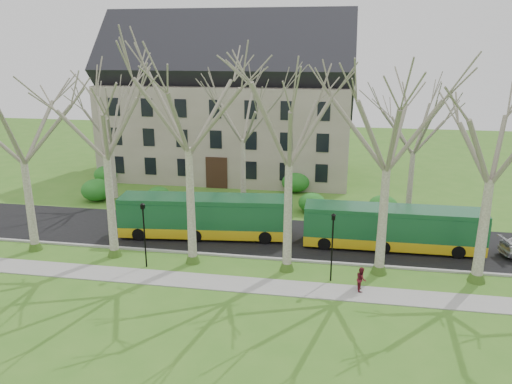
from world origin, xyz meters
TOP-DOWN VIEW (x-y plane):
  - ground at (0.00, 0.00)m, footprint 120.00×120.00m
  - sidewalk at (0.00, -2.50)m, footprint 70.00×2.00m
  - road at (0.00, 5.50)m, footprint 80.00×8.00m
  - curb at (0.00, 1.50)m, footprint 80.00×0.25m
  - building at (-6.00, 24.00)m, footprint 26.50×12.20m
  - tree_row_verge at (0.00, 0.30)m, footprint 49.00×7.00m
  - tree_row_far at (-1.33, 11.00)m, footprint 33.00×7.00m
  - lamp_row at (-0.00, -1.00)m, footprint 36.22×0.22m
  - hedges at (-4.67, 14.00)m, footprint 30.60×8.60m
  - bus_lead at (-3.48, 4.82)m, footprint 13.06×3.98m
  - bus_follow at (10.10, 4.88)m, footprint 12.38×2.65m
  - pedestrian_b at (7.79, -2.09)m, footprint 0.63×0.77m

SIDE VIEW (x-z plane):
  - ground at x=0.00m, z-range 0.00..0.00m
  - sidewalk at x=0.00m, z-range 0.00..0.06m
  - road at x=0.00m, z-range 0.00..0.06m
  - curb at x=0.00m, z-range 0.00..0.14m
  - pedestrian_b at x=7.79m, z-range 0.06..1.53m
  - hedges at x=-4.67m, z-range 0.00..2.00m
  - bus_follow at x=10.10m, z-range 0.06..3.15m
  - bus_lead at x=-3.48m, z-range 0.06..3.27m
  - lamp_row at x=0.00m, z-range 0.42..4.72m
  - tree_row_far at x=-1.33m, z-range 0.00..12.00m
  - tree_row_verge at x=0.00m, z-range 0.00..14.00m
  - building at x=-6.00m, z-range 0.07..16.07m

